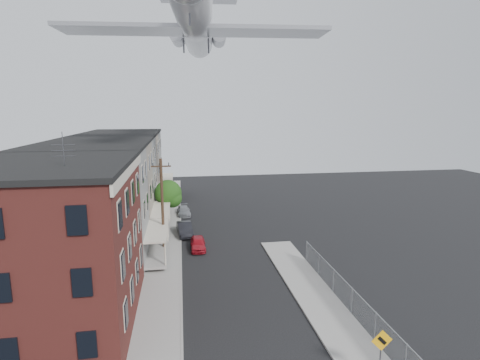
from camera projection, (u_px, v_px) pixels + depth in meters
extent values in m
cube|color=gray|center=(167.00, 232.00, 41.15)|extent=(3.00, 62.00, 0.12)
cube|color=gray|center=(324.00, 308.00, 25.39)|extent=(3.00, 26.00, 0.12)
cube|color=gray|center=(181.00, 232.00, 41.38)|extent=(0.15, 62.00, 0.14)
cube|color=gray|center=(303.00, 310.00, 25.16)|extent=(0.15, 26.00, 0.14)
cube|color=black|center=(47.00, 248.00, 22.74)|extent=(10.00, 12.00, 10.00)
cube|color=black|center=(39.00, 165.00, 21.80)|extent=(10.30, 12.30, 0.30)
cube|color=beige|center=(129.00, 170.00, 22.67)|extent=(0.16, 12.20, 0.60)
cylinder|color=#515156|center=(63.00, 150.00, 19.99)|extent=(0.04, 0.04, 2.00)
cube|color=slate|center=(85.00, 209.00, 31.96)|extent=(10.00, 7.00, 10.00)
cube|color=black|center=(81.00, 149.00, 31.02)|extent=(10.25, 7.00, 0.30)
cube|color=gray|center=(158.00, 254.00, 33.69)|extent=(1.80, 6.40, 0.25)
cube|color=beige|center=(157.00, 230.00, 33.29)|extent=(1.90, 6.50, 0.15)
cube|color=gray|center=(102.00, 192.00, 38.76)|extent=(10.00, 7.00, 10.00)
cube|color=black|center=(98.00, 142.00, 37.82)|extent=(10.25, 7.00, 0.30)
cube|color=gray|center=(161.00, 230.00, 40.48)|extent=(1.80, 6.40, 0.25)
cube|color=beige|center=(161.00, 210.00, 40.08)|extent=(1.90, 6.50, 0.15)
cube|color=slate|center=(113.00, 180.00, 45.55)|extent=(10.00, 7.00, 10.00)
cube|color=black|center=(111.00, 137.00, 44.62)|extent=(10.25, 7.00, 0.30)
cube|color=gray|center=(164.00, 213.00, 47.28)|extent=(1.80, 6.40, 0.25)
cube|color=beige|center=(163.00, 196.00, 46.88)|extent=(1.90, 6.50, 0.15)
cube|color=gray|center=(122.00, 171.00, 52.35)|extent=(10.00, 7.00, 10.00)
cube|color=black|center=(120.00, 134.00, 51.41)|extent=(10.25, 7.00, 0.30)
cube|color=gray|center=(166.00, 200.00, 54.08)|extent=(1.80, 6.40, 0.25)
cube|color=beige|center=(165.00, 185.00, 53.68)|extent=(1.90, 6.50, 0.15)
cube|color=slate|center=(128.00, 164.00, 59.15)|extent=(10.00, 7.00, 10.00)
cube|color=black|center=(127.00, 131.00, 58.21)|extent=(10.25, 7.00, 0.30)
cube|color=gray|center=(167.00, 190.00, 60.87)|extent=(1.80, 6.40, 0.25)
cube|color=beige|center=(167.00, 177.00, 60.47)|extent=(1.90, 6.50, 0.15)
cylinder|color=gray|center=(375.00, 327.00, 21.58)|extent=(0.06, 0.06, 1.90)
cylinder|color=gray|center=(352.00, 301.00, 24.49)|extent=(0.06, 0.06, 1.90)
cylinder|color=gray|center=(333.00, 281.00, 27.40)|extent=(0.06, 0.06, 1.90)
cylinder|color=gray|center=(319.00, 265.00, 30.31)|extent=(0.06, 0.06, 1.90)
cylinder|color=gray|center=(306.00, 251.00, 33.23)|extent=(0.06, 0.06, 1.90)
cube|color=gray|center=(353.00, 289.00, 24.33)|extent=(0.04, 18.00, 0.04)
cube|color=gray|center=(352.00, 301.00, 24.49)|extent=(0.02, 18.00, 1.80)
cylinder|color=#515156|center=(380.00, 357.00, 18.38)|extent=(0.07, 0.07, 2.60)
cube|color=#FAA90D|center=(382.00, 340.00, 18.17)|extent=(1.10, 0.03, 1.10)
cube|color=black|center=(382.00, 341.00, 18.15)|extent=(0.52, 0.02, 0.52)
cylinder|color=black|center=(162.00, 207.00, 34.50)|extent=(0.26, 0.26, 9.00)
cube|color=black|center=(161.00, 166.00, 33.81)|extent=(1.80, 0.12, 0.12)
cylinder|color=black|center=(153.00, 164.00, 33.67)|extent=(0.08, 0.08, 0.25)
cylinder|color=black|center=(169.00, 164.00, 33.88)|extent=(0.08, 0.08, 0.25)
cylinder|color=black|center=(169.00, 213.00, 44.84)|extent=(0.24, 0.24, 2.40)
sphere|color=#1B4713|center=(168.00, 193.00, 44.41)|extent=(3.20, 3.20, 3.20)
sphere|color=#1B4713|center=(172.00, 198.00, 44.30)|extent=(2.24, 2.24, 2.24)
imported|color=#AE1623|center=(198.00, 244.00, 36.19)|extent=(1.43, 3.50, 1.19)
imported|color=black|center=(185.00, 229.00, 40.35)|extent=(1.86, 4.31, 1.38)
imported|color=gray|center=(184.00, 211.00, 48.15)|extent=(1.84, 3.96, 1.12)
cylinder|color=silver|center=(195.00, 23.00, 35.94)|extent=(5.34, 24.79, 3.28)
cone|color=silver|center=(199.00, 45.00, 48.00)|extent=(3.53, 3.34, 3.28)
cube|color=#939399|center=(195.00, 30.00, 34.62)|extent=(24.88, 6.36, 0.36)
cylinder|color=#939399|center=(178.00, 37.00, 44.27)|extent=(1.98, 4.22, 1.64)
cylinder|color=#939399|center=(219.00, 38.00, 44.63)|extent=(1.98, 4.22, 1.64)
cube|color=silver|center=(199.00, 20.00, 46.98)|extent=(0.58, 3.90, 5.74)
cube|color=#939399|center=(199.00, 0.00, 47.50)|extent=(9.93, 3.48, 0.26)
cylinder|color=#515156|center=(190.00, 17.00, 26.23)|extent=(0.16, 0.16, 1.23)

